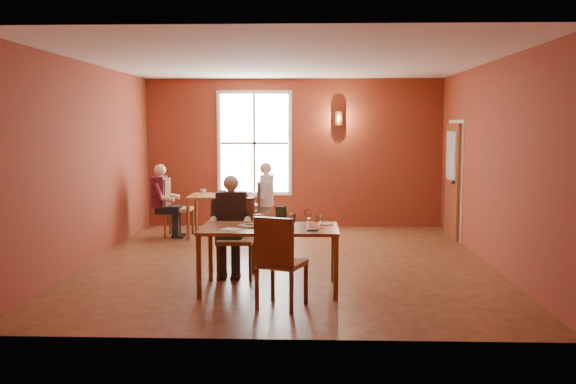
{
  "coord_description": "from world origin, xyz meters",
  "views": [
    {
      "loc": [
        0.35,
        -9.52,
        2.07
      ],
      "look_at": [
        0.0,
        0.2,
        1.05
      ],
      "focal_mm": 40.0,
      "sensor_mm": 36.0,
      "label": 1
    }
  ],
  "objects_px": {
    "chair_diner_maroon": "(179,208)",
    "diner_maroon": "(177,201)",
    "main_table": "(270,259)",
    "chair_diner_main": "(236,239)",
    "chair_diner_white": "(248,209)",
    "diner_main": "(235,230)",
    "chair_empty": "(282,261)",
    "second_table": "(214,216)",
    "diner_white": "(250,201)"
  },
  "relations": [
    {
      "from": "chair_diner_main",
      "to": "second_table",
      "type": "relative_size",
      "value": 1.22
    },
    {
      "from": "diner_white",
      "to": "diner_maroon",
      "type": "height_order",
      "value": "diner_white"
    },
    {
      "from": "chair_diner_maroon",
      "to": "chair_diner_white",
      "type": "bearing_deg",
      "value": 90.0
    },
    {
      "from": "main_table",
      "to": "diner_white",
      "type": "relative_size",
      "value": 1.28
    },
    {
      "from": "diner_white",
      "to": "chair_diner_white",
      "type": "bearing_deg",
      "value": 90.0
    },
    {
      "from": "diner_main",
      "to": "chair_diner_white",
      "type": "height_order",
      "value": "diner_main"
    },
    {
      "from": "second_table",
      "to": "diner_maroon",
      "type": "distance_m",
      "value": 0.73
    },
    {
      "from": "chair_empty",
      "to": "chair_diner_main",
      "type": "bearing_deg",
      "value": 137.65
    },
    {
      "from": "chair_diner_white",
      "to": "diner_maroon",
      "type": "bearing_deg",
      "value": 90.0
    },
    {
      "from": "chair_diner_main",
      "to": "chair_empty",
      "type": "relative_size",
      "value": 1.01
    },
    {
      "from": "main_table",
      "to": "second_table",
      "type": "xyz_separation_m",
      "value": [
        -1.29,
        3.84,
        -0.01
      ]
    },
    {
      "from": "diner_main",
      "to": "diner_white",
      "type": "distance_m",
      "value": 3.22
    },
    {
      "from": "second_table",
      "to": "main_table",
      "type": "bearing_deg",
      "value": -71.4
    },
    {
      "from": "chair_diner_main",
      "to": "chair_diner_white",
      "type": "relative_size",
      "value": 1.03
    },
    {
      "from": "main_table",
      "to": "chair_diner_white",
      "type": "xyz_separation_m",
      "value": [
        -0.64,
        3.84,
        0.12
      ]
    },
    {
      "from": "chair_empty",
      "to": "chair_diner_white",
      "type": "xyz_separation_m",
      "value": [
        -0.83,
        4.59,
        -0.01
      ]
    },
    {
      "from": "chair_diner_white",
      "to": "chair_diner_maroon",
      "type": "distance_m",
      "value": 1.3
    },
    {
      "from": "diner_white",
      "to": "chair_diner_maroon",
      "type": "distance_m",
      "value": 1.34
    },
    {
      "from": "chair_empty",
      "to": "chair_diner_maroon",
      "type": "bearing_deg",
      "value": 136.42
    },
    {
      "from": "chair_diner_main",
      "to": "chair_empty",
      "type": "xyz_separation_m",
      "value": [
        0.69,
        -1.4,
        -0.01
      ]
    },
    {
      "from": "chair_diner_white",
      "to": "diner_main",
      "type": "bearing_deg",
      "value": -177.48
    },
    {
      "from": "chair_diner_white",
      "to": "chair_diner_maroon",
      "type": "relative_size",
      "value": 0.96
    },
    {
      "from": "chair_diner_maroon",
      "to": "second_table",
      "type": "bearing_deg",
      "value": 90.0
    },
    {
      "from": "chair_diner_main",
      "to": "chair_diner_maroon",
      "type": "bearing_deg",
      "value": -65.67
    },
    {
      "from": "diner_main",
      "to": "diner_white",
      "type": "height_order",
      "value": "diner_white"
    },
    {
      "from": "second_table",
      "to": "diner_white",
      "type": "height_order",
      "value": "diner_white"
    },
    {
      "from": "main_table",
      "to": "diner_white",
      "type": "bearing_deg",
      "value": 99.05
    },
    {
      "from": "chair_empty",
      "to": "diner_white",
      "type": "relative_size",
      "value": 0.8
    },
    {
      "from": "chair_empty",
      "to": "diner_maroon",
      "type": "bearing_deg",
      "value": 136.73
    },
    {
      "from": "chair_empty",
      "to": "diner_white",
      "type": "height_order",
      "value": "diner_white"
    },
    {
      "from": "diner_white",
      "to": "diner_maroon",
      "type": "bearing_deg",
      "value": 90.0
    },
    {
      "from": "diner_white",
      "to": "diner_maroon",
      "type": "distance_m",
      "value": 1.36
    },
    {
      "from": "second_table",
      "to": "diner_maroon",
      "type": "relative_size",
      "value": 0.67
    },
    {
      "from": "diner_maroon",
      "to": "chair_empty",
      "type": "bearing_deg",
      "value": 25.19
    },
    {
      "from": "diner_main",
      "to": "second_table",
      "type": "distance_m",
      "value": 3.33
    },
    {
      "from": "diner_maroon",
      "to": "chair_diner_maroon",
      "type": "bearing_deg",
      "value": 90.0
    },
    {
      "from": "chair_diner_main",
      "to": "chair_diner_maroon",
      "type": "distance_m",
      "value": 3.5
    },
    {
      "from": "main_table",
      "to": "chair_empty",
      "type": "bearing_deg",
      "value": -75.99
    },
    {
      "from": "chair_diner_maroon",
      "to": "diner_maroon",
      "type": "height_order",
      "value": "diner_maroon"
    },
    {
      "from": "main_table",
      "to": "chair_diner_main",
      "type": "distance_m",
      "value": 0.83
    },
    {
      "from": "second_table",
      "to": "chair_diner_white",
      "type": "distance_m",
      "value": 0.66
    },
    {
      "from": "chair_diner_white",
      "to": "diner_maroon",
      "type": "xyz_separation_m",
      "value": [
        -1.33,
        0.0,
        0.14
      ]
    },
    {
      "from": "chair_empty",
      "to": "diner_maroon",
      "type": "distance_m",
      "value": 5.08
    },
    {
      "from": "diner_main",
      "to": "chair_diner_maroon",
      "type": "relative_size",
      "value": 1.23
    },
    {
      "from": "chair_diner_white",
      "to": "diner_maroon",
      "type": "height_order",
      "value": "diner_maroon"
    },
    {
      "from": "second_table",
      "to": "diner_main",
      "type": "bearing_deg",
      "value": -76.18
    },
    {
      "from": "second_table",
      "to": "diner_maroon",
      "type": "height_order",
      "value": "diner_maroon"
    },
    {
      "from": "diner_maroon",
      "to": "diner_white",
      "type": "bearing_deg",
      "value": 90.0
    },
    {
      "from": "second_table",
      "to": "diner_white",
      "type": "xyz_separation_m",
      "value": [
        0.68,
        0.0,
        0.28
      ]
    },
    {
      "from": "main_table",
      "to": "diner_main",
      "type": "height_order",
      "value": "diner_main"
    }
  ]
}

